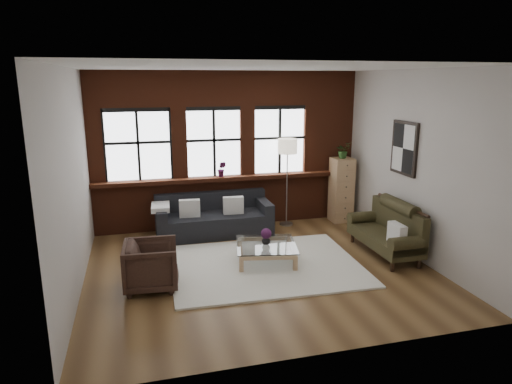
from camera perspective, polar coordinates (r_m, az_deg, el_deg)
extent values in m
plane|color=brown|center=(7.60, 0.44, -9.56)|extent=(5.50, 5.50, 0.00)
plane|color=white|center=(6.97, 0.49, 15.34)|extent=(5.50, 5.50, 0.00)
plane|color=beige|center=(9.51, -3.53, 5.25)|extent=(5.50, 0.00, 5.50)
plane|color=beige|center=(4.82, 8.33, -3.42)|extent=(5.50, 0.00, 5.50)
plane|color=beige|center=(6.93, -22.04, 1.01)|extent=(0.00, 5.00, 5.00)
plane|color=beige|center=(8.26, 19.21, 3.19)|extent=(0.00, 5.00, 5.00)
cube|color=#602816|center=(9.47, -3.30, 1.77)|extent=(5.50, 0.30, 0.08)
cube|color=white|center=(7.69, 1.16, -9.14)|extent=(3.18, 2.54, 0.03)
cube|color=silver|center=(8.91, -8.30, -2.03)|extent=(0.41, 0.17, 0.34)
cube|color=silver|center=(9.04, -2.86, -1.67)|extent=(0.41, 0.17, 0.34)
cube|color=silver|center=(7.87, 17.20, -5.01)|extent=(0.15, 0.38, 0.34)
imported|color=#311F18|center=(6.99, -12.95, -8.93)|extent=(0.83, 0.81, 0.71)
imported|color=#B2B2B2|center=(7.71, 1.28, -6.00)|extent=(0.18, 0.18, 0.15)
sphere|color=#4F1B49|center=(7.68, 1.28, -5.22)|extent=(0.18, 0.18, 0.18)
cube|color=tan|center=(10.04, 10.61, 0.25)|extent=(0.43, 0.43, 1.39)
imported|color=#2D5923|center=(9.88, 10.84, 5.15)|extent=(0.36, 0.34, 0.34)
imported|color=#4F1B49|center=(9.37, -4.31, 2.88)|extent=(0.22, 0.20, 0.32)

